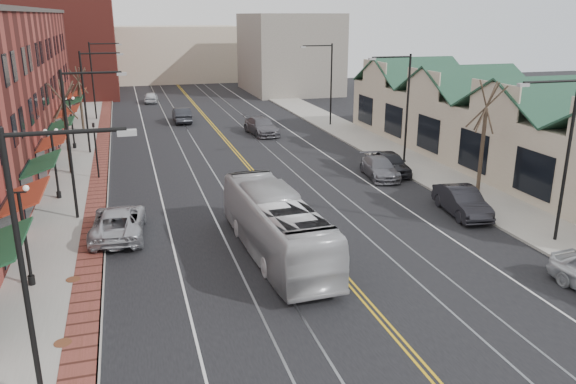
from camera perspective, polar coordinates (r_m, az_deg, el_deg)
ground at (r=20.43m, az=11.45°, el=-14.76°), size 160.00×160.00×0.00m
sidewalk_left at (r=36.89m, az=-20.97°, el=-0.56°), size 4.00×120.00×0.15m
sidewalk_right at (r=42.05m, az=13.54°, el=2.27°), size 4.00×120.00×0.15m
building_right at (r=44.81m, az=20.47°, el=5.50°), size 8.00×36.00×4.60m
backdrop_left at (r=85.53m, az=-21.95°, el=13.79°), size 14.00×18.00×14.00m
backdrop_mid at (r=100.67m, az=-11.73°, el=13.61°), size 22.00×14.00×9.00m
backdrop_right at (r=83.66m, az=0.08°, el=13.92°), size 12.00×16.00×11.00m
streetlight_l_0 at (r=16.38m, az=-24.15°, el=-4.72°), size 3.33×0.25×8.00m
streetlight_l_1 at (r=31.75m, az=-20.70°, el=5.94°), size 3.33×0.25×8.00m
streetlight_l_2 at (r=47.54m, az=-19.50°, el=9.58°), size 3.33×0.25×8.00m
streetlight_l_3 at (r=63.43m, az=-18.89°, el=11.41°), size 3.33×0.25×8.00m
streetlight_r_0 at (r=29.35m, az=26.04°, el=4.41°), size 3.33×0.25×8.00m
streetlight_r_1 at (r=42.34m, az=11.55°, el=9.36°), size 3.33×0.25×8.00m
streetlight_r_2 at (r=56.89m, az=3.99°, el=11.68°), size 3.33×0.25×8.00m
lamppost_l_1 at (r=25.04m, az=-25.14°, el=-4.29°), size 0.84×0.28×4.27m
lamppost_l_2 at (r=36.41m, az=-22.58°, el=2.52°), size 0.84×0.28×4.27m
lamppost_l_3 at (r=50.05m, az=-21.09°, el=6.49°), size 0.84×0.28×4.27m
tree_left_near at (r=41.95m, az=-21.62°, el=6.31°), size 1.78×1.37×6.48m
tree_left_far at (r=57.75m, az=-20.36°, el=8.99°), size 1.66×1.28×6.02m
tree_right_mid at (r=36.59m, az=19.24°, el=5.46°), size 1.90×1.46×6.93m
manhole_mid at (r=21.19m, az=-21.91°, el=-14.02°), size 0.60×0.60×0.02m
manhole_far at (r=25.59m, az=-20.98°, el=-8.28°), size 0.60×0.60×0.02m
traffic_signal at (r=40.08m, az=-18.95°, el=4.41°), size 0.18×0.15×3.80m
transit_bus at (r=26.02m, az=-1.23°, el=-3.40°), size 3.03×10.89×3.00m
parked_suv at (r=29.76m, az=-16.85°, el=-2.95°), size 2.97×5.68×1.53m
parked_car_b at (r=33.05m, az=17.26°, el=-0.91°), size 2.27×4.93×1.57m
parked_car_c at (r=39.43m, az=9.29°, el=2.45°), size 2.55×4.94×1.37m
parked_car_d at (r=40.52m, az=10.37°, el=2.93°), size 2.18×4.66×1.54m
distant_car_left at (r=60.35m, az=-10.74°, el=7.69°), size 1.67×4.78×1.57m
distant_car_right at (r=53.25m, az=-2.72°, el=6.69°), size 2.77×5.63×1.58m
distant_car_far at (r=75.11m, az=-13.74°, el=9.33°), size 2.04×4.25×1.40m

